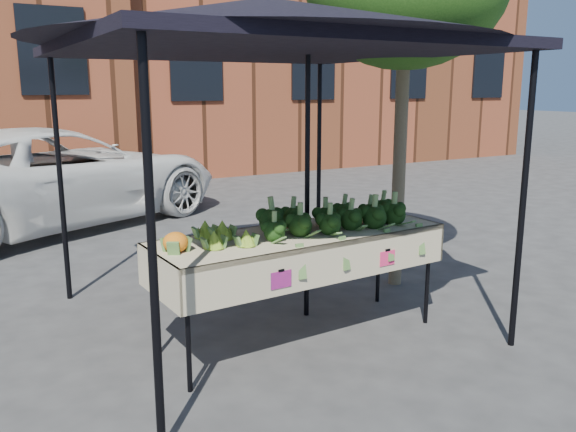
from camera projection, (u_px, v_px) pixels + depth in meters
The scene contains 9 objects.
ground at pixel (291, 334), 4.99m from camera, with size 90.00×90.00×0.00m, color #303033.
table at pixel (300, 287), 4.81m from camera, with size 2.44×0.93×0.90m.
canopy at pixel (267, 167), 5.03m from camera, with size 3.16×3.16×2.74m, color black, non-canonical shape.
broccoli_heap at pixel (333, 213), 4.87m from camera, with size 1.46×0.56×0.25m, color black.
romanesco_cluster at pixel (221, 230), 4.41m from camera, with size 0.42×0.56×0.19m, color #99BA33.
cauliflower_pair at pixel (175, 240), 4.15m from camera, with size 0.19×0.19×0.17m, color orange.
vehicle at pixel (42, 44), 8.43m from camera, with size 2.44×1.47×5.29m, color white.
street_tree at pixel (402, 98), 5.89m from camera, with size 1.96×1.96×3.86m, color #1E4C14, non-canonical shape.
building_right at pixel (286, 14), 18.09m from camera, with size 12.00×8.00×8.50m, color brown.
Camera 1 is at (-2.33, -4.04, 2.03)m, focal length 37.00 mm.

